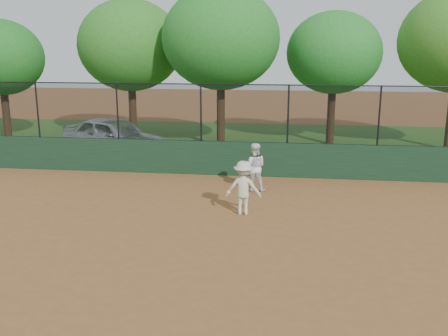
# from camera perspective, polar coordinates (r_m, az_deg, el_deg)

# --- Properties ---
(ground) EXTENTS (80.00, 80.00, 0.00)m
(ground) POSITION_cam_1_polar(r_m,az_deg,el_deg) (12.12, -5.15, -7.90)
(ground) COLOR brown
(ground) RESTS_ON ground
(back_wall) EXTENTS (26.00, 0.20, 1.20)m
(back_wall) POSITION_cam_1_polar(r_m,az_deg,el_deg) (17.59, -0.99, 1.14)
(back_wall) COLOR #1A3A22
(back_wall) RESTS_ON ground
(grass_strip) EXTENTS (36.00, 12.00, 0.01)m
(grass_strip) POSITION_cam_1_polar(r_m,az_deg,el_deg) (23.54, 1.14, 2.93)
(grass_strip) COLOR #254D18
(grass_strip) RESTS_ON ground
(parked_car) EXTENTS (5.02, 3.53, 1.59)m
(parked_car) POSITION_cam_1_polar(r_m,az_deg,el_deg) (21.18, -12.44, 3.54)
(parked_car) COLOR silver
(parked_car) RESTS_ON ground
(player_second) EXTENTS (0.77, 0.61, 1.53)m
(player_second) POSITION_cam_1_polar(r_m,az_deg,el_deg) (15.64, 3.46, 0.11)
(player_second) COLOR white
(player_second) RESTS_ON ground
(player_main) EXTENTS (0.97, 0.71, 1.80)m
(player_main) POSITION_cam_1_polar(r_m,az_deg,el_deg) (13.45, 2.24, -2.28)
(player_main) COLOR beige
(player_main) RESTS_ON ground
(fence_assembly) EXTENTS (26.00, 0.06, 2.00)m
(fence_assembly) POSITION_cam_1_polar(r_m,az_deg,el_deg) (17.31, -1.11, 6.43)
(fence_assembly) COLOR black
(fence_assembly) RESTS_ON back_wall
(tree_0) EXTENTS (3.99, 3.63, 5.64)m
(tree_0) POSITION_cam_1_polar(r_m,az_deg,el_deg) (25.54, -24.19, 11.42)
(tree_0) COLOR #432A18
(tree_0) RESTS_ON ground
(tree_1) EXTENTS (4.90, 4.45, 6.57)m
(tree_1) POSITION_cam_1_polar(r_m,az_deg,el_deg) (24.31, -10.70, 13.59)
(tree_1) COLOR #452D18
(tree_1) RESTS_ON ground
(tree_2) EXTENTS (5.02, 4.56, 6.91)m
(tree_2) POSITION_cam_1_polar(r_m,az_deg,el_deg) (21.82, -0.38, 14.55)
(tree_2) COLOR #422A17
(tree_2) RESTS_ON ground
(tree_3) EXTENTS (4.22, 3.84, 5.96)m
(tree_3) POSITION_cam_1_polar(r_m,az_deg,el_deg) (23.27, 12.47, 12.71)
(tree_3) COLOR #392313
(tree_3) RESTS_ON ground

